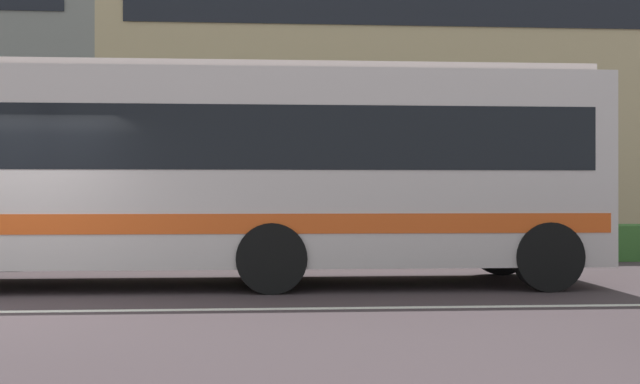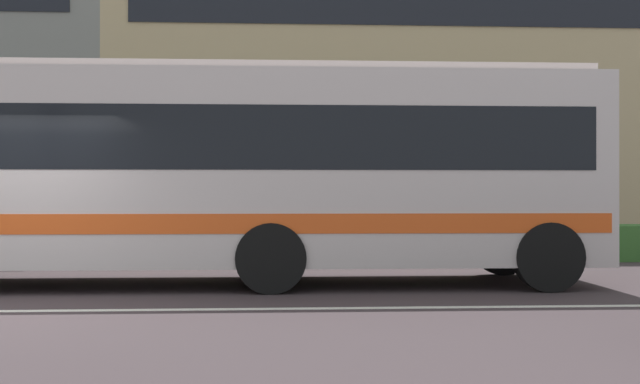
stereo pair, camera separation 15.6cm
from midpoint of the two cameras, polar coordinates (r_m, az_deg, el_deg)
The scene contains 3 objects.
hedge_row_far at distance 16.19m, azimuth -2.28°, elevation -3.79°, with size 19.32×1.10×0.74m, color #36682C.
apartment_block_right at distance 27.21m, azimuth 6.97°, elevation 10.18°, with size 18.77×10.36×12.53m.
transit_bus at distance 12.19m, azimuth -6.50°, elevation 1.84°, with size 11.40×2.60×3.32m.
Camera 2 is at (3.46, -9.56, 1.42)m, focal length 43.87 mm.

